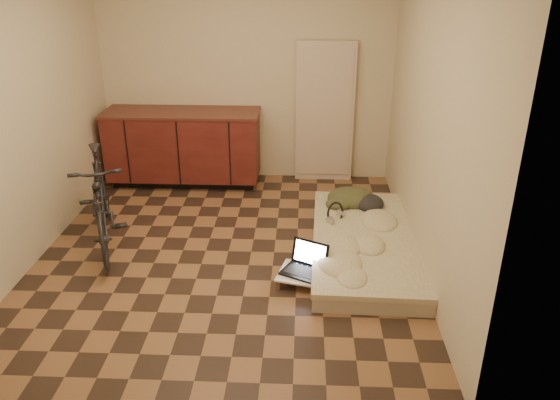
{
  "coord_description": "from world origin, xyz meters",
  "views": [
    {
      "loc": [
        0.7,
        -4.53,
        2.57
      ],
      "look_at": [
        0.49,
        -0.01,
        0.55
      ],
      "focal_mm": 35.0,
      "sensor_mm": 36.0,
      "label": 1
    }
  ],
  "objects_px": {
    "bicycle": "(100,196)",
    "laptop": "(305,265)",
    "futon": "(365,244)",
    "lap_desk": "(313,275)"
  },
  "relations": [
    {
      "from": "bicycle",
      "to": "lap_desk",
      "type": "xyz_separation_m",
      "value": [
        2.0,
        -0.6,
        -0.44
      ]
    },
    {
      "from": "futon",
      "to": "laptop",
      "type": "bearing_deg",
      "value": -135.75
    },
    {
      "from": "lap_desk",
      "to": "bicycle",
      "type": "bearing_deg",
      "value": 177.11
    },
    {
      "from": "bicycle",
      "to": "laptop",
      "type": "height_order",
      "value": "bicycle"
    },
    {
      "from": "bicycle",
      "to": "laptop",
      "type": "distance_m",
      "value": 2.04
    },
    {
      "from": "futon",
      "to": "lap_desk",
      "type": "height_order",
      "value": "futon"
    },
    {
      "from": "lap_desk",
      "to": "laptop",
      "type": "distance_m",
      "value": 0.11
    },
    {
      "from": "futon",
      "to": "lap_desk",
      "type": "distance_m",
      "value": 0.76
    },
    {
      "from": "bicycle",
      "to": "lap_desk",
      "type": "relative_size",
      "value": 2.46
    },
    {
      "from": "futon",
      "to": "laptop",
      "type": "relative_size",
      "value": 4.75
    }
  ]
}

